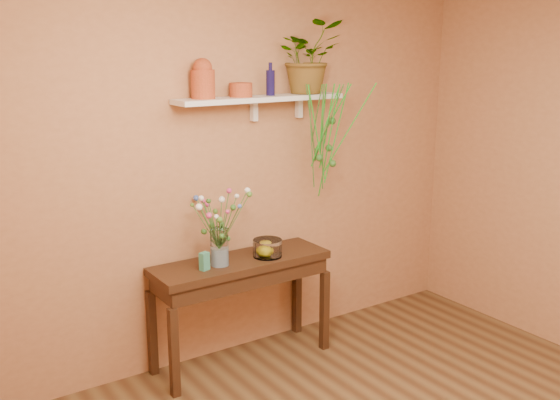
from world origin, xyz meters
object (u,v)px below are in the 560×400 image
object	(u,v)px
bouquet	(218,213)
glass_vase	(219,250)
spider_plant	(308,57)
sideboard	(241,274)
glass_bowl	(267,249)
blue_bottle	(270,82)
terracotta_jug	(203,79)

from	to	relation	value
bouquet	glass_vase	bearing A→B (deg)	-58.20
spider_plant	glass_vase	world-z (taller)	spider_plant
bouquet	sideboard	bearing A→B (deg)	8.06
spider_plant	bouquet	bearing A→B (deg)	-170.59
bouquet	glass_bowl	bearing A→B (deg)	-4.25
glass_vase	spider_plant	bearing A→B (deg)	9.65
blue_bottle	glass_bowl	xyz separation A→B (m)	(-0.14, -0.16, -1.18)
terracotta_jug	glass_vase	bearing A→B (deg)	-83.87
bouquet	glass_bowl	distance (m)	0.50
sideboard	blue_bottle	world-z (taller)	blue_bottle
blue_bottle	spider_plant	distance (m)	0.38
sideboard	bouquet	world-z (taller)	bouquet
glass_vase	terracotta_jug	bearing A→B (deg)	96.13
sideboard	bouquet	size ratio (longest dim) A/B	2.58
sideboard	terracotta_jug	distance (m)	1.41
spider_plant	glass_bowl	bearing A→B (deg)	-160.26
sideboard	bouquet	distance (m)	0.53
terracotta_jug	bouquet	size ratio (longest dim) A/B	0.53
bouquet	glass_bowl	size ratio (longest dim) A/B	2.40
glass_vase	glass_bowl	world-z (taller)	glass_vase
sideboard	terracotta_jug	size ratio (longest dim) A/B	4.86
bouquet	glass_bowl	world-z (taller)	bouquet
sideboard	glass_bowl	world-z (taller)	glass_bowl
spider_plant	blue_bottle	bearing A→B (deg)	-178.69
terracotta_jug	glass_bowl	xyz separation A→B (m)	(0.40, -0.17, -1.21)
bouquet	terracotta_jug	bearing A→B (deg)	95.48
spider_plant	terracotta_jug	bearing A→B (deg)	179.82
blue_bottle	bouquet	distance (m)	1.01
glass_vase	bouquet	xyz separation A→B (m)	(-0.00, 0.00, 0.27)
spider_plant	glass_bowl	world-z (taller)	spider_plant
sideboard	glass_vase	size ratio (longest dim) A/B	4.93
blue_bottle	bouquet	xyz separation A→B (m)	(-0.52, -0.13, -0.86)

